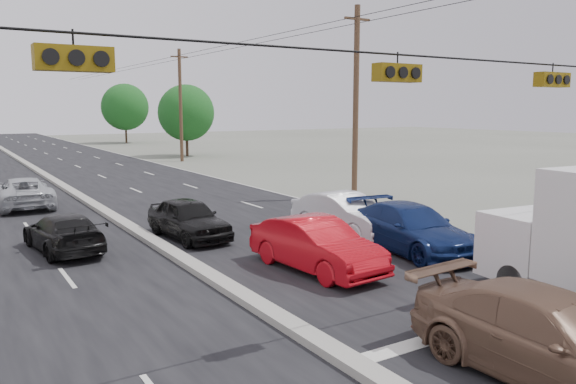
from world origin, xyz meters
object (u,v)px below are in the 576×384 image
utility_pole_right_c (181,105)px  oncoming_far (24,193)px  red_sedan (316,245)px  queue_car_a (189,219)px  tree_right_far (125,107)px  queue_car_d (411,229)px  utility_pole_right_b (356,102)px  tan_sedan (555,341)px  queue_car_b (345,214)px  oncoming_near (63,233)px  tree_right_mid (186,113)px

utility_pole_right_c → oncoming_far: (-15.40, -18.84, -4.38)m
red_sedan → queue_car_a: red_sedan is taller
tree_right_far → queue_car_d: (-9.00, -64.93, -4.17)m
utility_pole_right_b → tan_sedan: size_ratio=1.85×
tan_sedan → queue_car_d: bearing=58.5°
utility_pole_right_b → queue_car_b: utility_pole_right_b is taller
utility_pole_right_c → queue_car_d: (-5.50, -34.93, -4.32)m
queue_car_d → utility_pole_right_b: bearing=67.5°
tree_right_far → red_sedan: 66.54m
queue_car_d → oncoming_near: queue_car_d is taller
tree_right_far → queue_car_b: (-9.30, -61.70, -4.17)m
queue_car_b → queue_car_d: size_ratio=0.88×
tree_right_far → queue_car_d: 65.69m
tree_right_far → oncoming_far: bearing=-111.2°
utility_pole_right_c → tree_right_far: utility_pole_right_c is taller
utility_pole_right_c → queue_car_a: utility_pole_right_c is taller
oncoming_near → queue_car_a: bearing=169.2°
utility_pole_right_c → tree_right_far: 30.20m
utility_pole_right_c → red_sedan: size_ratio=2.12×
queue_car_b → tree_right_mid: bearing=73.0°
tree_right_mid → queue_car_b: (-8.30, -36.70, -3.55)m
utility_pole_right_b → red_sedan: bearing=-133.2°
queue_car_a → red_sedan: bearing=-79.1°
utility_pole_right_c → queue_car_d: size_ratio=1.85×
utility_pole_right_c → red_sedan: 36.64m
utility_pole_right_c → tree_right_mid: bearing=63.4°
utility_pole_right_b → utility_pole_right_c: size_ratio=1.00×
queue_car_d → oncoming_far: bearing=128.1°
utility_pole_right_b → oncoming_far: utility_pole_right_b is taller
utility_pole_right_b → queue_car_a: utility_pole_right_b is taller
queue_car_a → oncoming_near: (-4.29, 0.40, -0.10)m
utility_pole_right_b → tree_right_far: bearing=86.4°
utility_pole_right_c → tan_sedan: utility_pole_right_c is taller
oncoming_far → utility_pole_right_b: bearing=160.0°
utility_pole_right_c → oncoming_near: utility_pole_right_c is taller
utility_pole_right_b → tan_sedan: utility_pole_right_b is taller
tree_right_mid → oncoming_far: bearing=-126.9°
utility_pole_right_b → queue_car_d: 12.15m
utility_pole_right_c → tan_sedan: (-9.88, -42.95, -4.32)m
tree_right_far → red_sedan: bearing=-101.3°
red_sedan → oncoming_near: bearing=128.1°
oncoming_near → queue_car_b: bearing=157.6°
tree_right_far → queue_car_b: size_ratio=1.72×
tree_right_mid → queue_car_d: size_ratio=1.32×
tan_sedan → queue_car_d: size_ratio=1.00×
red_sedan → queue_car_d: size_ratio=0.87×
utility_pole_right_c → queue_car_a: 31.54m
queue_car_a → oncoming_near: queue_car_a is taller
tree_right_far → queue_car_a: 61.11m
tree_right_mid → queue_car_b: bearing=-102.7°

